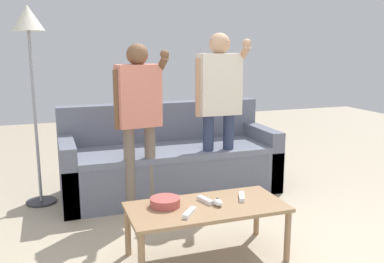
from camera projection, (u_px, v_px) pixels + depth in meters
name	position (u px, v px, depth m)	size (l,w,h in m)	color
ground_plane	(217.00, 257.00, 2.96)	(12.00, 12.00, 0.00)	tan
couch	(169.00, 162.00, 4.27)	(2.14, 0.83, 0.89)	slate
coffee_table	(207.00, 212.00, 2.89)	(1.09, 0.52, 0.39)	#997551
snack_bowl	(165.00, 202.00, 2.86)	(0.21, 0.21, 0.06)	#B24C47
game_remote_nunchuk	(218.00, 202.00, 2.87)	(0.06, 0.09, 0.05)	white
floor_lamp	(29.00, 39.00, 3.69)	(0.28, 0.28, 1.82)	#2D2D33
player_left	(139.00, 108.00, 3.62)	(0.46, 0.29, 1.49)	#756656
player_right	(219.00, 96.00, 3.95)	(0.47, 0.32, 1.59)	#2D3856
game_remote_wand_near	(189.00, 213.00, 2.71)	(0.13, 0.15, 0.03)	white
game_remote_wand_far	(205.00, 200.00, 2.94)	(0.08, 0.15, 0.03)	white
game_remote_wand_spare	(242.00, 197.00, 3.00)	(0.10, 0.16, 0.03)	white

